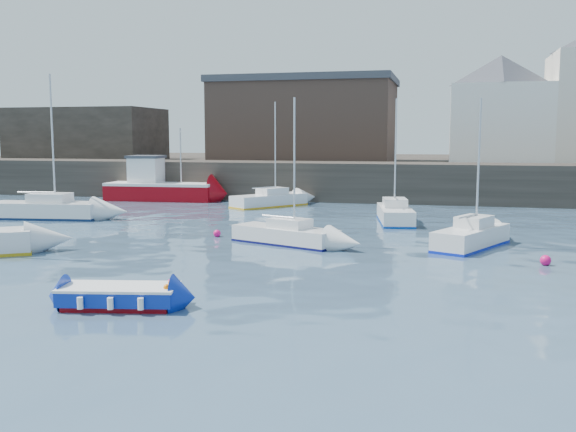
% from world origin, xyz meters
% --- Properties ---
extents(water, '(220.00, 220.00, 0.00)m').
position_xyz_m(water, '(0.00, 0.00, 0.00)').
color(water, '#2D4760').
rests_on(water, ground).
extents(quay_wall, '(90.00, 5.00, 3.00)m').
position_xyz_m(quay_wall, '(0.00, 35.00, 1.50)').
color(quay_wall, '#28231E').
rests_on(quay_wall, ground).
extents(land_strip, '(90.00, 32.00, 2.80)m').
position_xyz_m(land_strip, '(0.00, 53.00, 1.40)').
color(land_strip, '#28231E').
rests_on(land_strip, ground).
extents(bldg_east_d, '(11.14, 11.14, 8.95)m').
position_xyz_m(bldg_east_d, '(11.00, 41.50, 7.36)').
color(bldg_east_d, white).
rests_on(bldg_east_d, land_strip).
extents(warehouse, '(16.40, 10.40, 7.60)m').
position_xyz_m(warehouse, '(-6.00, 43.00, 6.62)').
color(warehouse, '#3D2D26').
rests_on(warehouse, land_strip).
extents(bldg_west, '(14.00, 8.00, 5.00)m').
position_xyz_m(bldg_west, '(-28.00, 42.00, 5.30)').
color(bldg_west, '#353028').
rests_on(bldg_west, land_strip).
extents(blue_dinghy, '(3.66, 2.12, 0.65)m').
position_xyz_m(blue_dinghy, '(-2.46, 1.17, 0.36)').
color(blue_dinghy, maroon).
rests_on(blue_dinghy, ground).
extents(fishing_boat, '(8.79, 3.74, 5.70)m').
position_xyz_m(fishing_boat, '(-15.46, 31.48, 1.10)').
color(fishing_boat, maroon).
rests_on(fishing_boat, ground).
extents(sailboat_b, '(5.52, 3.59, 6.80)m').
position_xyz_m(sailboat_b, '(-0.44, 13.36, 0.44)').
color(sailboat_b, silver).
rests_on(sailboat_b, ground).
extents(sailboat_c, '(3.71, 5.34, 6.76)m').
position_xyz_m(sailboat_c, '(8.02, 14.43, 0.52)').
color(sailboat_c, silver).
rests_on(sailboat_c, ground).
extents(sailboat_e, '(7.04, 3.02, 8.77)m').
position_xyz_m(sailboat_e, '(-17.11, 18.96, 0.57)').
color(sailboat_e, silver).
rests_on(sailboat_e, ground).
extents(sailboat_f, '(2.71, 5.79, 7.24)m').
position_xyz_m(sailboat_f, '(3.95, 22.36, 0.51)').
color(sailboat_f, silver).
rests_on(sailboat_f, ground).
extents(sailboat_h, '(4.99, 5.80, 7.51)m').
position_xyz_m(sailboat_h, '(-5.59, 29.03, 0.49)').
color(sailboat_h, silver).
rests_on(sailboat_h, ground).
extents(buoy_near, '(0.35, 0.35, 0.35)m').
position_xyz_m(buoy_near, '(-1.95, 3.72, 0.00)').
color(buoy_near, '#D80D61').
rests_on(buoy_near, ground).
extents(buoy_mid, '(0.43, 0.43, 0.43)m').
position_xyz_m(buoy_mid, '(10.70, 10.88, 0.00)').
color(buoy_mid, '#D80D61').
rests_on(buoy_mid, ground).
extents(buoy_far, '(0.37, 0.37, 0.37)m').
position_xyz_m(buoy_far, '(-4.34, 14.63, 0.00)').
color(buoy_far, '#D80D61').
rests_on(buoy_far, ground).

